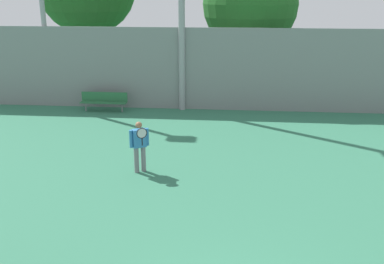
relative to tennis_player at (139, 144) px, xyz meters
name	(u,v)px	position (x,y,z in m)	size (l,w,h in m)	color
tennis_player	(139,144)	(0.00, 0.00, 0.00)	(0.54, 0.51, 1.54)	slate
bench_courtside_far	(104,100)	(-2.99, 6.68, -0.36)	(2.05, 0.40, 0.83)	#28663D
back_fence	(238,70)	(2.84, 7.41, 0.93)	(29.19, 0.06, 3.60)	gray
tree_green_broad	(250,4)	(3.37, 10.27, 3.60)	(4.56, 4.56, 6.77)	brown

